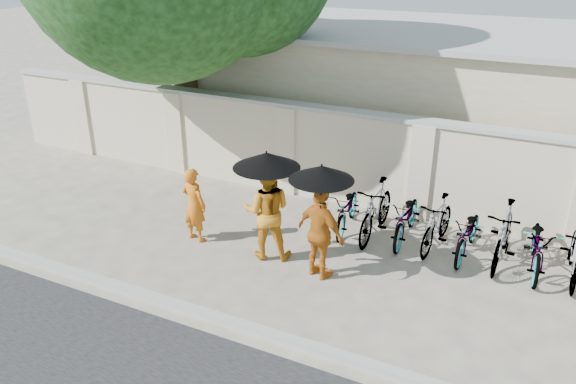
% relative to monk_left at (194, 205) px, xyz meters
% --- Properties ---
extents(ground, '(80.00, 80.00, 0.00)m').
position_rel_monk_left_xyz_m(ground, '(1.58, -0.31, -0.73)').
color(ground, '#A8A08A').
extents(kerb, '(40.00, 0.16, 0.12)m').
position_rel_monk_left_xyz_m(kerb, '(1.58, -2.01, -0.67)').
color(kerb, '#A1A19F').
rests_on(kerb, ground).
extents(compound_wall, '(20.00, 0.30, 2.00)m').
position_rel_monk_left_xyz_m(compound_wall, '(2.58, 2.89, 0.27)').
color(compound_wall, beige).
rests_on(compound_wall, ground).
extents(building_behind, '(14.00, 6.00, 3.20)m').
position_rel_monk_left_xyz_m(building_behind, '(3.58, 6.69, 0.87)').
color(building_behind, beige).
rests_on(building_behind, ground).
extents(monk_left, '(0.59, 0.44, 1.47)m').
position_rel_monk_left_xyz_m(monk_left, '(0.00, 0.00, 0.00)').
color(monk_left, orange).
rests_on(monk_left, ground).
extents(monk_center, '(1.06, 0.95, 1.81)m').
position_rel_monk_left_xyz_m(monk_center, '(1.52, 0.06, 0.17)').
color(monk_center, orange).
rests_on(monk_center, ground).
extents(parasol_center, '(1.16, 1.16, 1.01)m').
position_rel_monk_left_xyz_m(parasol_center, '(1.57, -0.02, 1.17)').
color(parasol_center, black).
rests_on(parasol_center, ground).
extents(monk_right, '(1.04, 0.70, 1.64)m').
position_rel_monk_left_xyz_m(monk_right, '(2.65, -0.17, 0.09)').
color(monk_right, '#B76517').
rests_on(monk_right, ground).
extents(parasol_right, '(1.05, 1.05, 1.13)m').
position_rel_monk_left_xyz_m(parasol_right, '(2.67, -0.25, 1.21)').
color(parasol_right, black).
rests_on(parasol_right, ground).
extents(bike_0, '(0.79, 1.71, 0.87)m').
position_rel_monk_left_xyz_m(bike_0, '(2.47, 1.66, -0.30)').
color(bike_0, slate).
rests_on(bike_0, ground).
extents(bike_1, '(0.55, 1.86, 1.11)m').
position_rel_monk_left_xyz_m(bike_1, '(3.05, 1.63, -0.18)').
color(bike_1, slate).
rests_on(bike_1, ground).
extents(bike_2, '(0.65, 1.76, 0.91)m').
position_rel_monk_left_xyz_m(bike_2, '(3.63, 1.76, -0.28)').
color(bike_2, slate).
rests_on(bike_2, ground).
extents(bike_3, '(0.65, 1.70, 0.99)m').
position_rel_monk_left_xyz_m(bike_3, '(4.21, 1.69, -0.24)').
color(bike_3, slate).
rests_on(bike_3, ground).
extents(bike_4, '(0.67, 1.69, 0.87)m').
position_rel_monk_left_xyz_m(bike_4, '(4.79, 1.66, -0.30)').
color(bike_4, slate).
rests_on(bike_4, ground).
extents(bike_5, '(0.61, 1.86, 1.10)m').
position_rel_monk_left_xyz_m(bike_5, '(5.37, 1.66, -0.18)').
color(bike_5, slate).
rests_on(bike_5, ground).
extents(bike_6, '(0.77, 1.83, 0.94)m').
position_rel_monk_left_xyz_m(bike_6, '(5.95, 1.65, -0.26)').
color(bike_6, slate).
rests_on(bike_6, ground).
extents(bike_7, '(0.53, 1.71, 1.02)m').
position_rel_monk_left_xyz_m(bike_7, '(6.53, 1.63, -0.22)').
color(bike_7, slate).
rests_on(bike_7, ground).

